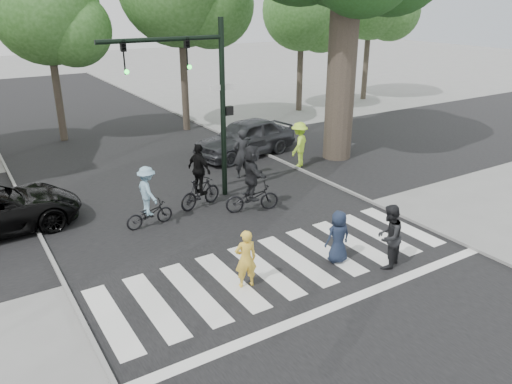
% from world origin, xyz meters
% --- Properties ---
extents(ground, '(120.00, 120.00, 0.00)m').
position_xyz_m(ground, '(0.00, 0.00, 0.00)').
color(ground, gray).
rests_on(ground, ground).
extents(road_stem, '(10.00, 70.00, 0.01)m').
position_xyz_m(road_stem, '(0.00, 5.00, 0.01)').
color(road_stem, black).
rests_on(road_stem, ground).
extents(road_cross, '(70.00, 10.00, 0.01)m').
position_xyz_m(road_cross, '(0.00, 8.00, 0.01)').
color(road_cross, black).
rests_on(road_cross, ground).
extents(curb_left, '(0.10, 70.00, 0.10)m').
position_xyz_m(curb_left, '(-5.05, 5.00, 0.05)').
color(curb_left, gray).
rests_on(curb_left, ground).
extents(curb_right, '(0.10, 70.00, 0.10)m').
position_xyz_m(curb_right, '(5.05, 5.00, 0.05)').
color(curb_right, gray).
rests_on(curb_right, ground).
extents(crosswalk, '(10.00, 3.85, 0.01)m').
position_xyz_m(crosswalk, '(0.00, 0.66, 0.01)').
color(crosswalk, silver).
rests_on(crosswalk, ground).
extents(traffic_signal, '(4.45, 0.29, 6.00)m').
position_xyz_m(traffic_signal, '(0.35, 6.20, 3.90)').
color(traffic_signal, black).
rests_on(traffic_signal, ground).
extents(bg_tree_2, '(5.04, 4.80, 8.40)m').
position_xyz_m(bg_tree_2, '(-1.76, 16.62, 5.78)').
color(bg_tree_2, brown).
rests_on(bg_tree_2, ground).
extents(bg_tree_4, '(4.83, 4.60, 8.15)m').
position_xyz_m(bg_tree_4, '(12.23, 16.12, 5.64)').
color(bg_tree_4, brown).
rests_on(bg_tree_4, ground).
extents(bg_tree_5, '(5.67, 5.40, 9.30)m').
position_xyz_m(bg_tree_5, '(18.27, 16.69, 6.36)').
color(bg_tree_5, brown).
rests_on(bg_tree_5, ground).
extents(pedestrian_woman, '(0.61, 0.47, 1.50)m').
position_xyz_m(pedestrian_woman, '(-1.29, 0.61, 0.75)').
color(pedestrian_woman, yellow).
rests_on(pedestrian_woman, ground).
extents(pedestrian_child, '(0.75, 0.53, 1.44)m').
position_xyz_m(pedestrian_child, '(1.40, 0.38, 0.72)').
color(pedestrian_child, '#1A2439').
rests_on(pedestrian_child, ground).
extents(pedestrian_adult, '(1.03, 0.94, 1.73)m').
position_xyz_m(pedestrian_adult, '(2.31, -0.51, 0.86)').
color(pedestrian_adult, black).
rests_on(pedestrian_adult, ground).
extents(cyclist_left, '(1.55, 1.02, 1.91)m').
position_xyz_m(cyclist_left, '(-2.02, 5.12, 0.83)').
color(cyclist_left, black).
rests_on(cyclist_left, ground).
extents(cyclist_mid, '(1.73, 1.09, 2.17)m').
position_xyz_m(cyclist_mid, '(-0.03, 5.65, 0.89)').
color(cyclist_mid, black).
rests_on(cyclist_mid, ground).
extents(cyclist_right, '(1.87, 1.73, 2.25)m').
position_xyz_m(cyclist_right, '(1.25, 4.44, 1.00)').
color(cyclist_right, black).
rests_on(cyclist_right, ground).
extents(car_grey, '(5.01, 2.64, 1.62)m').
position_xyz_m(car_grey, '(4.25, 9.88, 0.81)').
color(car_grey, '#37383D').
rests_on(car_grey, ground).
extents(bystander_hivis, '(1.39, 1.24, 1.87)m').
position_xyz_m(bystander_hivis, '(5.34, 7.38, 0.93)').
color(bystander_hivis, '#C4FD3C').
rests_on(bystander_hivis, ground).
extents(bystander_dark, '(0.72, 0.49, 1.92)m').
position_xyz_m(bystander_dark, '(2.64, 7.45, 0.96)').
color(bystander_dark, black).
rests_on(bystander_dark, ground).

